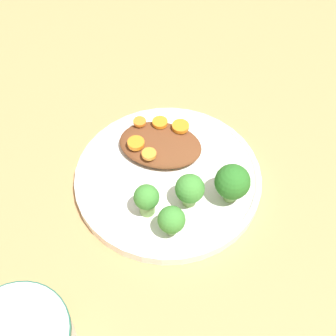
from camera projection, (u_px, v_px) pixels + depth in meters
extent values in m
plane|color=tan|center=(168.00, 181.00, 0.65)|extent=(4.00, 4.00, 0.00)
cylinder|color=white|center=(168.00, 178.00, 0.65)|extent=(0.26, 0.26, 0.02)
torus|color=white|center=(168.00, 175.00, 0.64)|extent=(0.25, 0.25, 0.01)
cylinder|color=#235B47|center=(14.00, 335.00, 0.48)|extent=(0.12, 0.12, 0.01)
ellipsoid|color=brown|center=(160.00, 145.00, 0.66)|extent=(0.12, 0.08, 0.02)
cylinder|color=#759E51|center=(189.00, 198.00, 0.61)|extent=(0.02, 0.02, 0.02)
sphere|color=#3D8433|center=(190.00, 189.00, 0.59)|extent=(0.04, 0.04, 0.04)
cylinder|color=#759E51|center=(147.00, 206.00, 0.60)|extent=(0.02, 0.02, 0.02)
sphere|color=#3D8433|center=(146.00, 197.00, 0.58)|extent=(0.03, 0.03, 0.03)
cylinder|color=#759E51|center=(230.00, 193.00, 0.61)|extent=(0.02, 0.02, 0.02)
sphere|color=#286B23|center=(232.00, 182.00, 0.59)|extent=(0.05, 0.05, 0.05)
cylinder|color=#7FA85B|center=(171.00, 228.00, 0.58)|extent=(0.01, 0.01, 0.02)
sphere|color=#3D8433|center=(171.00, 220.00, 0.56)|extent=(0.03, 0.03, 0.03)
cylinder|color=orange|center=(136.00, 143.00, 0.65)|extent=(0.02, 0.02, 0.01)
cylinder|color=orange|center=(140.00, 122.00, 0.67)|extent=(0.02, 0.02, 0.00)
cylinder|color=orange|center=(149.00, 154.00, 0.63)|extent=(0.02, 0.02, 0.01)
cylinder|color=orange|center=(160.00, 122.00, 0.67)|extent=(0.02, 0.02, 0.01)
cylinder|color=orange|center=(181.00, 126.00, 0.66)|extent=(0.02, 0.02, 0.01)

